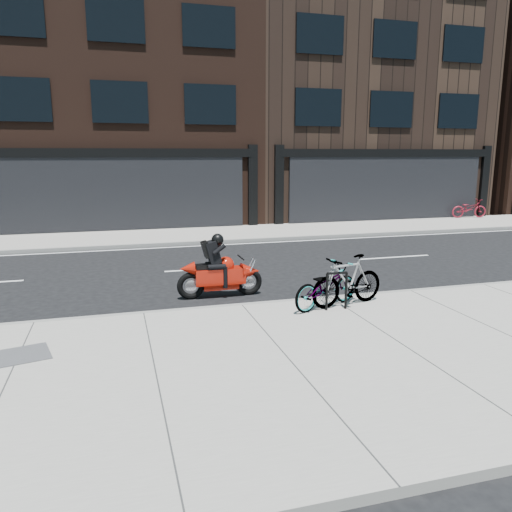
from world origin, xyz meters
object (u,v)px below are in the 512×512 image
object	(u,v)px
bicycle_rear	(347,281)
utility_grate	(24,355)
bicycle_front	(326,286)
bicycle_far	(469,208)
motorcycle	(224,271)
bike_rack	(337,287)

from	to	relation	value
bicycle_rear	utility_grate	xyz separation A→B (m)	(-6.01, -1.02, -0.52)
bicycle_front	bicycle_far	bearing A→B (deg)	-70.59
bicycle_rear	bicycle_far	world-z (taller)	bicycle_rear
motorcycle	bicycle_far	size ratio (longest dim) A/B	1.14
bicycle_far	utility_grate	bearing A→B (deg)	134.28
bicycle_rear	bike_rack	bearing A→B (deg)	-70.74
utility_grate	motorcycle	bearing A→B (deg)	36.23
bike_rack	bicycle_front	world-z (taller)	bicycle_front
bike_rack	bicycle_far	world-z (taller)	bicycle_far
bicycle_rear	utility_grate	bearing A→B (deg)	-92.82
bike_rack	bicycle_rear	distance (m)	0.40
utility_grate	bike_rack	bearing A→B (deg)	8.12
bicycle_front	bicycle_rear	size ratio (longest dim) A/B	0.98
bicycle_front	utility_grate	distance (m)	5.64
bike_rack	motorcycle	xyz separation A→B (m)	(-1.88, 1.97, 0.01)
bike_rack	motorcycle	world-z (taller)	motorcycle
motorcycle	utility_grate	bearing A→B (deg)	-143.41
motorcycle	utility_grate	world-z (taller)	motorcycle
motorcycle	utility_grate	distance (m)	4.73
motorcycle	bicycle_far	bearing A→B (deg)	34.61
bicycle_rear	bicycle_far	bearing A→B (deg)	121.05
bicycle_front	utility_grate	xyz separation A→B (m)	(-5.53, -1.02, -0.44)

